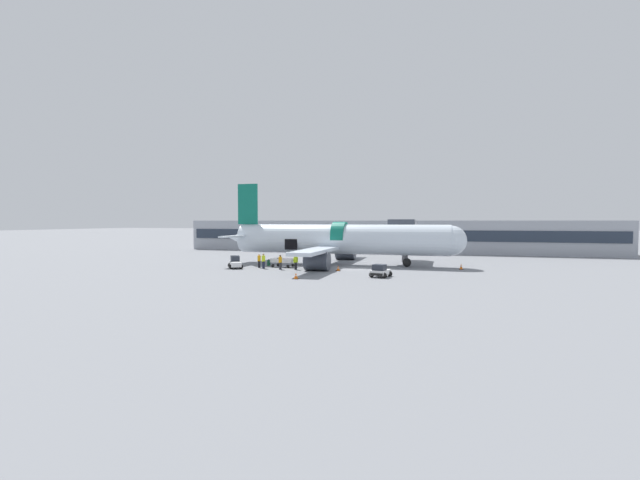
% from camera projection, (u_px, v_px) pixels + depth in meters
% --- Properties ---
extents(ground_plane, '(500.00, 500.00, 0.00)m').
position_uv_depth(ground_plane, '(353.00, 269.00, 51.65)').
color(ground_plane, slate).
extents(terminal_strip, '(78.68, 13.46, 5.86)m').
position_uv_depth(terminal_strip, '(389.00, 236.00, 83.49)').
color(terminal_strip, '#9EA3AD').
rests_on(terminal_strip, ground_plane).
extents(jet_bridge_stub, '(3.46, 9.52, 6.01)m').
position_uv_depth(jet_bridge_stub, '(404.00, 231.00, 59.58)').
color(jet_bridge_stub, '#4C4C51').
rests_on(jet_bridge_stub, ground_plane).
extents(airplane, '(32.18, 26.92, 10.97)m').
position_uv_depth(airplane, '(337.00, 240.00, 56.42)').
color(airplane, silver).
rests_on(airplane, ground_plane).
extents(baggage_tug_lead, '(2.27, 2.76, 1.32)m').
position_uv_depth(baggage_tug_lead, '(380.00, 271.00, 44.13)').
color(baggage_tug_lead, white).
rests_on(baggage_tug_lead, ground_plane).
extents(baggage_tug_mid, '(2.71, 3.35, 1.47)m').
position_uv_depth(baggage_tug_mid, '(235.00, 263.00, 52.67)').
color(baggage_tug_mid, white).
rests_on(baggage_tug_mid, ground_plane).
extents(baggage_cart_loading, '(3.94, 1.99, 1.14)m').
position_uv_depth(baggage_cart_loading, '(283.00, 262.00, 53.60)').
color(baggage_cart_loading, silver).
rests_on(baggage_cart_loading, ground_plane).
extents(ground_crew_loader_a, '(0.50, 0.64, 1.83)m').
position_uv_depth(ground_crew_loader_a, '(263.00, 261.00, 51.98)').
color(ground_crew_loader_a, '#1E2338').
rests_on(ground_crew_loader_a, ground_plane).
extents(ground_crew_loader_b, '(0.57, 0.57, 1.80)m').
position_uv_depth(ground_crew_loader_b, '(296.00, 262.00, 50.87)').
color(ground_crew_loader_b, black).
rests_on(ground_crew_loader_b, ground_plane).
extents(ground_crew_driver, '(0.47, 0.62, 1.76)m').
position_uv_depth(ground_crew_driver, '(280.00, 262.00, 50.95)').
color(ground_crew_driver, '#2D2D33').
rests_on(ground_crew_driver, ground_plane).
extents(ground_crew_supervisor, '(0.52, 0.59, 1.73)m').
position_uv_depth(ground_crew_supervisor, '(259.00, 260.00, 52.97)').
color(ground_crew_supervisor, black).
rests_on(ground_crew_supervisor, ground_plane).
extents(suitcase_on_tarmac_upright, '(0.42, 0.35, 0.84)m').
position_uv_depth(suitcase_on_tarmac_upright, '(269.00, 263.00, 55.16)').
color(suitcase_on_tarmac_upright, '#14472D').
rests_on(suitcase_on_tarmac_upright, ground_plane).
extents(safety_cone_nose, '(0.55, 0.55, 0.68)m').
position_uv_depth(safety_cone_nose, '(461.00, 267.00, 50.99)').
color(safety_cone_nose, black).
rests_on(safety_cone_nose, ground_plane).
extents(safety_cone_engine_left, '(0.61, 0.61, 0.61)m').
position_uv_depth(safety_cone_engine_left, '(296.00, 276.00, 42.65)').
color(safety_cone_engine_left, black).
rests_on(safety_cone_engine_left, ground_plane).
extents(safety_cone_wingtip, '(0.58, 0.58, 0.61)m').
position_uv_depth(safety_cone_wingtip, '(338.00, 268.00, 49.54)').
color(safety_cone_wingtip, black).
rests_on(safety_cone_wingtip, ground_plane).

